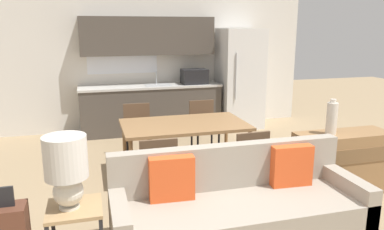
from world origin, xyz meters
The scene contains 13 objects.
wall_back centered at (-0.01, 4.63, 1.35)m, with size 6.40×0.07×2.70m.
kitchen_counter centered at (0.02, 4.33, 0.84)m, with size 2.65×0.65×2.15m.
refrigerator centered at (1.77, 4.21, 0.97)m, with size 0.80×0.78×1.94m.
dining_table centered at (0.07, 2.00, 0.67)m, with size 1.63×0.97×0.72m.
couch centered at (0.13, 0.27, 0.35)m, with size 2.28×0.80×0.88m.
side_table centered at (-1.29, 0.28, 0.37)m, with size 0.43×0.43×0.55m.
table_lamp centered at (-1.32, 0.27, 0.90)m, with size 0.34×0.34×0.60m.
credenza centered at (1.77, 0.98, 0.37)m, with size 1.16×0.43×0.74m.
vase centered at (1.57, 0.98, 0.94)m, with size 0.12×0.12×0.42m.
dining_chair_far_left centered at (-0.45, 2.82, 0.47)m, with size 0.44×0.44×0.83m.
dining_chair_far_right centered at (0.59, 2.80, 0.47)m, with size 0.42×0.42×0.83m.
dining_chair_near_left centered at (-0.45, 1.13, 0.47)m, with size 0.43×0.43×0.83m.
dining_chair_near_right centered at (0.60, 1.12, 0.47)m, with size 0.44×0.44×0.83m.
Camera 1 is at (-1.11, -2.64, 1.96)m, focal length 35.00 mm.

